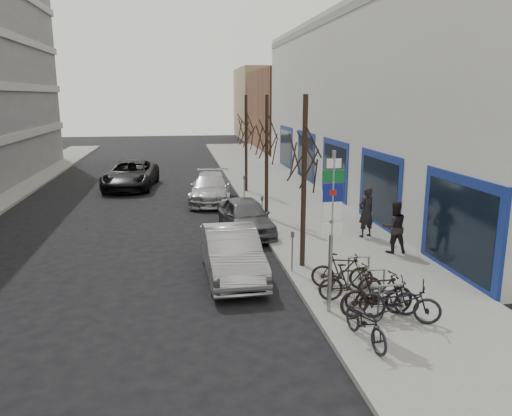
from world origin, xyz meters
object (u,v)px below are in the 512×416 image
object	(u,v)px
pedestrian_far	(394,227)
meter_front	(292,247)
bike_rack	(373,280)
bike_far_curb	(400,298)
bike_mid_curb	(382,293)
lane_car	(131,175)
tree_mid	(267,128)
parked_car_front	(232,253)
parked_car_mid	(246,216)
meter_mid	(262,208)
bike_mid_inner	(351,282)
parked_car_back	(211,188)
bike_near_left	(366,319)
tree_far	(246,121)
bike_near_right	(377,294)
tree_near	(305,141)
pedestrian_near	(366,212)
bike_far_inner	(342,271)
highway_sign_pole	(332,223)
meter_back	(244,185)

from	to	relation	value
pedestrian_far	meter_front	bearing A→B (deg)	21.30
bike_rack	bike_far_curb	world-z (taller)	bike_far_curb
bike_mid_curb	lane_car	xyz separation A→B (m)	(-7.67, 19.61, 0.12)
tree_mid	parked_car_front	world-z (taller)	tree_mid
parked_car_front	parked_car_mid	world-z (taller)	parked_car_front
meter_front	meter_mid	bearing A→B (deg)	90.00
bike_mid_inner	parked_car_back	size ratio (longest dim) A/B	0.34
bike_near_left	bike_mid_inner	xyz separation A→B (m)	(0.44, 2.25, -0.02)
tree_far	parked_car_back	bearing A→B (deg)	-136.47
bike_rack	meter_front	xyz separation A→B (m)	(-1.65, 2.40, 0.26)
meter_front	pedestrian_far	world-z (taller)	pedestrian_far
meter_front	parked_car_back	distance (m)	11.58
tree_far	bike_mid_inner	xyz separation A→B (m)	(0.56, -15.94, -3.43)
bike_near_right	bike_mid_curb	world-z (taller)	bike_near_right
parked_car_back	parked_car_front	bearing A→B (deg)	-83.96
tree_mid	bike_mid_inner	bearing A→B (deg)	-86.62
parked_car_front	lane_car	world-z (taller)	lane_car
tree_mid	tree_near	bearing A→B (deg)	-90.00
parked_car_front	pedestrian_near	distance (m)	6.32
meter_mid	bike_far_inner	xyz separation A→B (m)	(1.05, -7.11, -0.24)
tree_far	pedestrian_far	size ratio (longest dim) A/B	3.00
highway_sign_pole	bike_near_right	size ratio (longest dim) A/B	2.20
highway_sign_pole	tree_far	bearing A→B (deg)	89.31
tree_mid	bike_mid_inner	xyz separation A→B (m)	(0.56, -9.44, -3.43)
bike_near_left	pedestrian_near	distance (m)	8.62
tree_near	meter_mid	distance (m)	5.95
bike_mid_curb	parked_car_front	size ratio (longest dim) A/B	0.40
meter_front	bike_far_inner	world-z (taller)	meter_front
tree_near	bike_mid_curb	world-z (taller)	tree_near
tree_mid	bike_far_curb	xyz separation A→B (m)	(1.31, -10.80, -3.36)
highway_sign_pole	meter_back	distance (m)	14.10
bike_far_curb	pedestrian_near	world-z (taller)	pedestrian_near
parked_car_front	pedestrian_near	bearing A→B (deg)	27.56
parked_car_mid	bike_rack	bearing A→B (deg)	-78.24
parked_car_back	highway_sign_pole	bearing A→B (deg)	-75.56
bike_mid_curb	bike_near_left	bearing A→B (deg)	160.45
bike_far_inner	parked_car_mid	distance (m)	6.87
tree_far	bike_mid_curb	world-z (taller)	tree_far
meter_front	bike_mid_curb	bearing A→B (deg)	-66.14
meter_back	parked_car_front	world-z (taller)	parked_car_front
tree_far	meter_back	world-z (taller)	tree_far
tree_far	meter_mid	distance (m)	8.62
bike_near_left	lane_car	bearing A→B (deg)	100.06
tree_far	bike_far_curb	xyz separation A→B (m)	(1.31, -17.30, -3.36)
meter_mid	bike_far_inner	world-z (taller)	meter_mid
bike_near_right	pedestrian_far	size ratio (longest dim) A/B	1.04
bike_far_curb	parked_car_front	size ratio (longest dim) A/B	0.42
bike_near_left	parked_car_front	bearing A→B (deg)	108.15
highway_sign_pole	tree_far	distance (m)	16.59
meter_back	parked_car_back	bearing A→B (deg)	165.02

